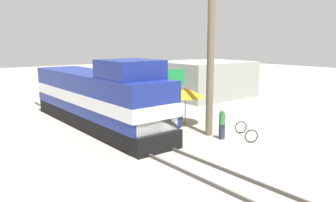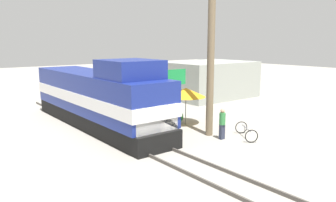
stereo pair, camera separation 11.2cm
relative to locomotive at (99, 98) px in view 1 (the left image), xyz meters
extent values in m
plane|color=gray|center=(0.00, -4.88, -1.87)|extent=(120.00, 120.00, 0.00)
cube|color=#4C4742|center=(-0.72, -4.88, -1.79)|extent=(0.08, 31.32, 0.15)
cube|color=#4C4742|center=(0.72, -4.88, -1.79)|extent=(0.08, 31.32, 0.15)
cube|color=black|center=(0.00, 0.41, -1.38)|extent=(2.71, 13.75, 0.98)
cube|color=navy|center=(0.00, 0.41, 0.34)|extent=(2.94, 13.20, 2.45)
cube|color=white|center=(0.00, 0.41, 0.09)|extent=(2.98, 13.33, 0.70)
cube|color=white|center=(0.00, -5.23, -0.21)|extent=(2.50, 1.92, 1.35)
cube|color=navy|center=(0.00, -3.72, 2.06)|extent=(2.77, 3.02, 0.99)
cylinder|color=#726047|center=(4.14, -5.60, 3.46)|extent=(0.41, 0.41, 10.66)
cylinder|color=#4C4C4C|center=(4.71, -2.88, -0.73)|extent=(0.05, 0.05, 2.28)
cone|color=orange|center=(4.71, -2.88, 0.27)|extent=(2.57, 2.57, 0.58)
cube|color=#595959|center=(6.72, 0.66, -0.83)|extent=(0.12, 0.12, 2.08)
cube|color=#198C3F|center=(6.72, 0.66, 0.81)|extent=(2.08, 0.08, 1.20)
sphere|color=#236028|center=(4.39, -2.32, -1.40)|extent=(0.93, 0.93, 0.93)
cube|color=#2D3347|center=(4.11, -6.62, -1.45)|extent=(0.30, 0.20, 0.83)
cylinder|color=#337F3F|center=(4.11, -6.62, -0.70)|extent=(0.34, 0.34, 0.66)
sphere|color=tan|center=(4.11, -6.62, -0.25)|extent=(0.24, 0.24, 0.24)
torus|color=black|center=(5.89, -6.53, -1.51)|extent=(0.63, 0.44, 0.72)
torus|color=black|center=(4.86, -8.06, -1.51)|extent=(0.63, 0.44, 0.72)
cube|color=slate|center=(5.37, -7.30, -1.30)|extent=(0.90, 1.32, 0.04)
cylinder|color=slate|center=(5.55, -7.03, -1.38)|extent=(0.04, 0.04, 0.30)
cube|color=#999E93|center=(13.68, 4.01, -0.14)|extent=(8.32, 6.19, 3.45)
camera|label=1|loc=(-9.23, -18.50, 3.50)|focal=35.00mm
camera|label=2|loc=(-9.14, -18.57, 3.50)|focal=35.00mm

